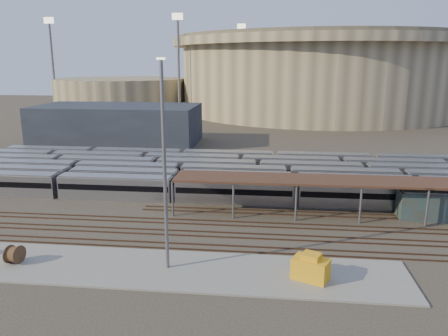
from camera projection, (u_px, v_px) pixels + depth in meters
ground at (228, 221)px, 59.71m from camera, size 420.00×420.00×0.00m
apron at (167, 269)px, 45.74m from camera, size 50.00×9.00×0.20m
subway_trains at (274, 176)px, 76.47m from camera, size 121.65×23.90×3.60m
inspection_shed at (390, 183)px, 60.03m from camera, size 60.30×6.00×5.30m
empty_tracks at (224, 235)px, 54.86m from camera, size 170.00×9.62×0.18m
stadium at (318, 72)px, 188.21m from camera, size 124.00×124.00×32.50m
secondary_arena at (121, 95)px, 189.91m from camera, size 56.00×56.00×14.00m
service_building at (118, 124)px, 115.33m from camera, size 42.00×20.00×10.00m
floodlight_0 at (179, 63)px, 164.14m from camera, size 4.00×1.00×38.40m
floodlight_1 at (53, 63)px, 179.66m from camera, size 4.00×1.00×38.40m
floodlight_3 at (241, 62)px, 210.26m from camera, size 4.00×1.00×38.40m
cable_reel_west at (15, 254)px, 46.75m from camera, size 1.46×2.16×1.99m
yard_light_pole at (164, 168)px, 43.40m from camera, size 0.81×0.36×21.46m
yellow_equipment at (311, 269)px, 43.30m from camera, size 4.06×3.42×2.17m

